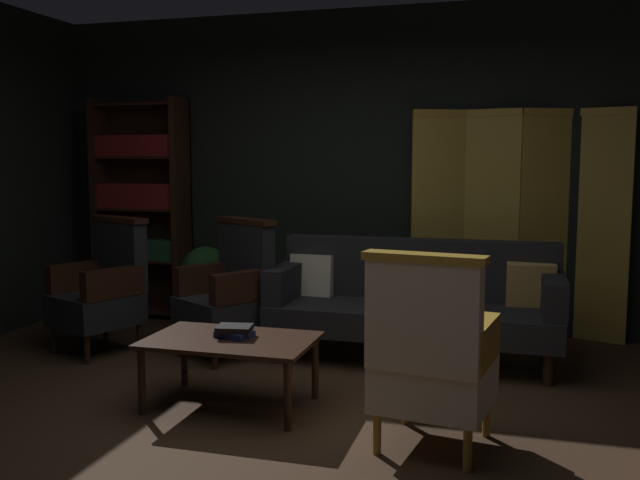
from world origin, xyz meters
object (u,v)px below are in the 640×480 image
Objects in this scene: velvet_couch at (415,299)px; armchair_wing_left at (103,289)px; folding_screen at (518,221)px; armchair_wing_right at (229,292)px; armchair_gilt_accent at (431,357)px; book_navy_cloth at (234,334)px; potted_plant at (206,283)px; bookshelf at (142,204)px; book_black_cloth at (234,328)px; coffee_table at (231,346)px.

velvet_couch is 2.04× the size of armchair_wing_left.
armchair_wing_right is (-2.09, -1.16, -0.50)m from folding_screen.
folding_screen is 3.39m from armchair_wing_left.
book_navy_cloth is (-1.23, 0.35, -0.05)m from armchair_gilt_accent.
folding_screen reaches higher than potted_plant.
potted_plant reaches higher than book_navy_cloth.
armchair_wing_left is at bearing 149.95° from book_navy_cloth.
armchair_wing_left is at bearing 156.05° from armchair_gilt_accent.
book_navy_cloth is at bearing -30.05° from armchair_wing_left.
bookshelf is 9.92× the size of book_black_cloth.
coffee_table is 1.70m from armchair_wing_left.
bookshelf reaches higher than velvet_couch.
folding_screen is 2.44m from armchair_wing_right.
coffee_table is at bearing -49.30° from bookshelf.
armchair_wing_right is 1.10m from book_black_cloth.
armchair_wing_right is (-0.45, 1.03, 0.12)m from coffee_table.
armchair_gilt_accent is 1.00× the size of armchair_wing_right.
potted_plant is 3.60× the size of book_black_cloth.
coffee_table is at bearing -106.73° from book_navy_cloth.
armchair_wing_right is 1.40× the size of potted_plant.
bookshelf reaches higher than armchair_gilt_accent.
folding_screen is 2.58m from armchair_gilt_accent.
folding_screen is 2.75m from book_black_cloth.
armchair_wing_left is at bearing -74.33° from bookshelf.
folding_screen reaches higher than armchair_wing_left.
book_black_cloth is (0.01, 0.03, 0.10)m from coffee_table.
book_black_cloth is at bearing -48.66° from bookshelf.
coffee_table is at bearing 165.75° from armchair_gilt_accent.
armchair_wing_left is (-1.45, 0.88, 0.12)m from coffee_table.
book_black_cloth is at bearing -59.63° from potted_plant.
bookshelf reaches higher than book_black_cloth.
armchair_wing_right is at bearing -151.07° from folding_screen.
book_black_cloth is (-0.90, -1.30, 0.02)m from velvet_couch.
armchair_wing_left is at bearing 148.77° from coffee_table.
armchair_wing_right is at bearing 141.47° from armchair_gilt_accent.
velvet_couch is at bearing 55.66° from coffee_table.
bookshelf is 1.37m from armchair_wing_left.
book_navy_cloth reaches higher than coffee_table.
folding_screen is 1.24m from velvet_couch.
armchair_gilt_accent is at bearing -23.95° from armchair_wing_left.
armchair_wing_right is at bearing 8.56° from armchair_wing_left.
armchair_wing_right is (1.34, -1.05, -0.58)m from bookshelf.
armchair_wing_right reaches higher than velvet_couch.
folding_screen reaches higher than armchair_wing_right.
folding_screen is at bearing 28.93° from armchair_wing_right.
velvet_couch is 1.88m from potted_plant.
armchair_gilt_accent is at bearing -78.95° from velvet_couch.
potted_plant is at bearing 137.88° from armchair_gilt_accent.
velvet_couch is 10.35× the size of book_navy_cloth.
potted_plant is at bearing -26.67° from bookshelf.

